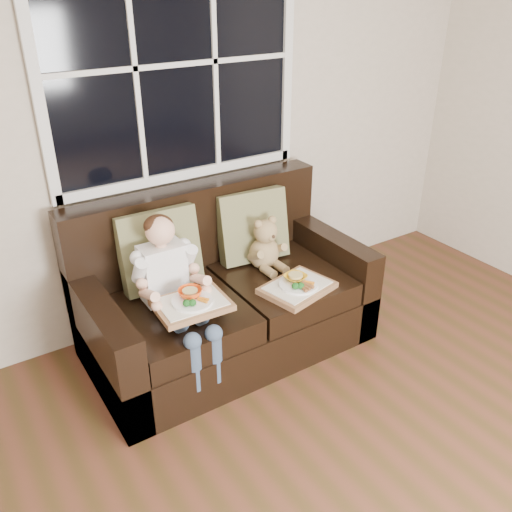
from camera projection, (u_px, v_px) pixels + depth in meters
window_back at (175, 64)px, 3.09m from camera, size 1.62×0.04×1.37m
loveseat at (223, 300)px, 3.37m from camera, size 1.70×0.92×0.96m
pillow_left at (159, 250)px, 3.15m from camera, size 0.48×0.24×0.48m
pillow_right at (252, 226)px, 3.47m from camera, size 0.47×0.26×0.46m
child at (171, 280)px, 2.95m from camera, size 0.36×0.59×0.81m
teddy_bear at (265, 247)px, 3.39m from camera, size 0.21×0.26×0.35m
tray_left at (192, 302)px, 2.85m from camera, size 0.40×0.31×0.09m
tray_right at (297, 286)px, 3.18m from camera, size 0.46×0.39×0.09m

